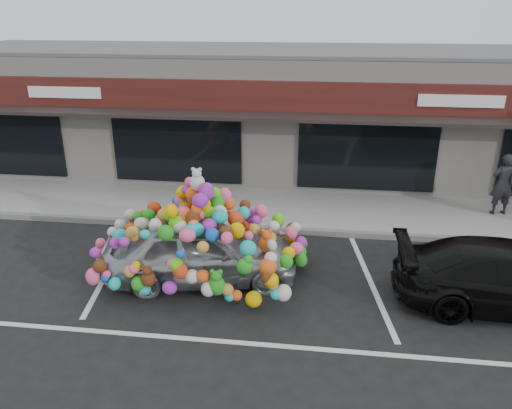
# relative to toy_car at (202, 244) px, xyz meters

# --- Properties ---
(ground) EXTENTS (90.00, 90.00, 0.00)m
(ground) POSITION_rel_toy_car_xyz_m (0.90, 0.15, -0.88)
(ground) COLOR black
(ground) RESTS_ON ground
(shop_building) EXTENTS (24.00, 7.20, 4.31)m
(shop_building) POSITION_rel_toy_car_xyz_m (0.90, 8.59, 1.29)
(shop_building) COLOR beige
(shop_building) RESTS_ON ground
(sidewalk) EXTENTS (26.00, 3.00, 0.15)m
(sidewalk) POSITION_rel_toy_car_xyz_m (0.90, 4.15, -0.80)
(sidewalk) COLOR gray
(sidewalk) RESTS_ON ground
(kerb) EXTENTS (26.00, 0.18, 0.16)m
(kerb) POSITION_rel_toy_car_xyz_m (0.90, 2.65, -0.80)
(kerb) COLOR slate
(kerb) RESTS_ON ground
(parking_stripe_left) EXTENTS (0.73, 4.37, 0.01)m
(parking_stripe_left) POSITION_rel_toy_car_xyz_m (-2.30, 0.35, -0.87)
(parking_stripe_left) COLOR silver
(parking_stripe_left) RESTS_ON ground
(parking_stripe_mid) EXTENTS (0.73, 4.37, 0.01)m
(parking_stripe_mid) POSITION_rel_toy_car_xyz_m (3.70, 0.35, -0.87)
(parking_stripe_mid) COLOR silver
(parking_stripe_mid) RESTS_ON ground
(lane_line) EXTENTS (14.00, 0.12, 0.01)m
(lane_line) POSITION_rel_toy_car_xyz_m (2.90, -2.15, -0.87)
(lane_line) COLOR silver
(lane_line) RESTS_ON ground
(toy_car) EXTENTS (3.02, 4.71, 2.58)m
(toy_car) POSITION_rel_toy_car_xyz_m (0.00, 0.00, 0.00)
(toy_car) COLOR #ABB1B6
(toy_car) RESTS_ON ground
(black_sedan) EXTENTS (1.86, 4.57, 1.33)m
(black_sedan) POSITION_rel_toy_car_xyz_m (6.36, -0.25, -0.21)
(black_sedan) COLOR black
(black_sedan) RESTS_ON ground
(pedestrian_a) EXTENTS (0.71, 0.54, 1.77)m
(pedestrian_a) POSITION_rel_toy_car_xyz_m (7.59, 4.44, 0.16)
(pedestrian_a) COLOR black
(pedestrian_a) RESTS_ON sidewalk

